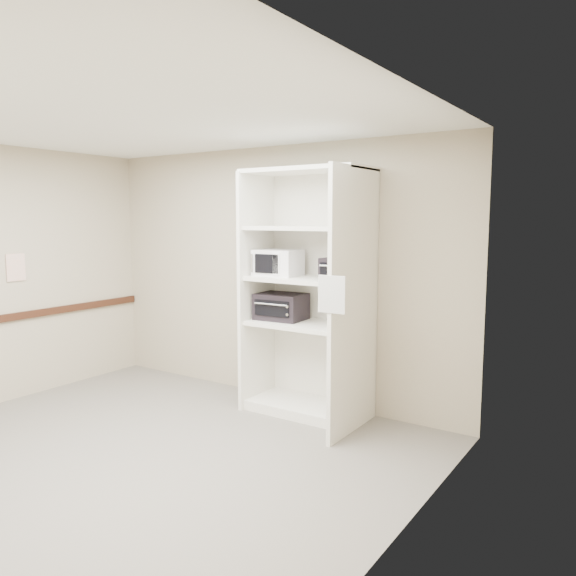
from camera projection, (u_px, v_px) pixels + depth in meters
The scene contains 10 objects.
floor at pixel (133, 458), 4.58m from camera, with size 4.50×4.00×0.01m, color slate.
ceiling at pixel (120, 118), 4.25m from camera, with size 4.50×4.00×0.01m, color white.
wall_back at pixel (273, 274), 6.07m from camera, with size 4.50×0.02×2.70m, color tan.
wall_right at pixel (394, 324), 3.18m from camera, with size 0.02×4.00×2.70m, color tan.
shelving_unit at pixel (311, 302), 5.48m from camera, with size 1.24×0.92×2.42m.
microwave at pixel (278, 263), 5.65m from camera, with size 0.44×0.33×0.26m, color white.
toaster_oven_upper at pixel (342, 269), 5.25m from camera, with size 0.36×0.27×0.20m, color black.
toaster_oven_lower at pixel (281, 306), 5.71m from camera, with size 0.48×0.36×0.27m, color black.
paper_sign at pixel (331, 294), 4.62m from camera, with size 0.24×0.01×0.31m, color white.
wall_poster at pixel (16, 267), 5.98m from camera, with size 0.01×0.21×0.29m, color white.
Camera 1 is at (3.48, -2.94, 1.94)m, focal length 35.00 mm.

